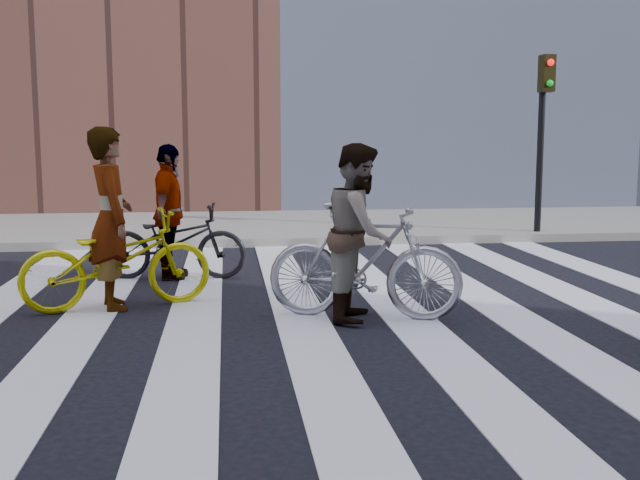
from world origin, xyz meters
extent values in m
plane|color=black|center=(0.00, 0.00, 0.00)|extent=(100.00, 100.00, 0.00)
cube|color=gray|center=(0.00, 7.50, 0.07)|extent=(100.00, 5.00, 0.15)
cube|color=white|center=(-2.75, 0.00, 0.01)|extent=(0.55, 10.00, 0.01)
cube|color=white|center=(-1.65, 0.00, 0.01)|extent=(0.55, 10.00, 0.01)
cube|color=white|center=(-0.55, 0.00, 0.01)|extent=(0.55, 10.00, 0.01)
cube|color=white|center=(0.55, 0.00, 0.01)|extent=(0.55, 10.00, 0.01)
cube|color=white|center=(1.65, 0.00, 0.01)|extent=(0.55, 10.00, 0.01)
cube|color=white|center=(2.75, 0.00, 0.01)|extent=(0.55, 10.00, 0.01)
cylinder|color=black|center=(4.40, 5.40, 1.60)|extent=(0.12, 0.12, 3.20)
cube|color=black|center=(4.40, 5.25, 3.00)|extent=(0.22, 0.28, 0.65)
sphere|color=red|center=(4.40, 5.10, 3.18)|extent=(0.12, 0.12, 0.12)
sphere|color=#0CCC26|center=(4.40, 5.10, 2.82)|extent=(0.12, 0.12, 0.12)
imported|color=#CBC90B|center=(-2.50, 0.54, 0.54)|extent=(2.16, 1.28, 1.07)
imported|color=#B0B2BA|center=(0.09, -0.26, 0.60)|extent=(2.08, 1.16, 1.21)
imported|color=black|center=(-2.00, 2.23, 0.50)|extent=(1.97, 0.86, 1.00)
imported|color=slate|center=(-2.55, 0.54, 0.99)|extent=(0.66, 0.83, 1.98)
imported|color=slate|center=(0.04, -0.26, 0.90)|extent=(0.92, 1.05, 1.80)
imported|color=slate|center=(-2.05, 2.23, 0.89)|extent=(0.54, 1.08, 1.78)
camera|label=1|loc=(-1.30, -7.72, 1.85)|focal=42.00mm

